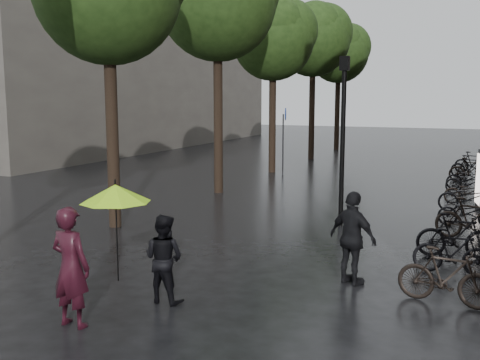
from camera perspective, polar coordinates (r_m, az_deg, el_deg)
The scene contains 9 objects.
bg_building at distance 42.88m, azimuth -15.77°, elevation 12.90°, with size 16.00×30.00×14.00m, color #47423D.
street_trees at distance 23.09m, azimuth 0.77°, elevation 15.62°, with size 4.33×34.03×8.91m.
person_burgundy at distance 8.93m, azimuth -16.82°, elevation -8.44°, with size 0.68×0.45×1.86m, color black.
person_black at distance 9.68m, azimuth -7.76°, elevation -7.89°, with size 0.74×0.57×1.52m, color black.
lime_umbrella at distance 8.98m, azimuth -12.54°, elevation -1.34°, with size 1.11×1.11×1.64m.
pedestrian_walking at distance 10.65m, azimuth 11.38°, elevation -5.81°, with size 1.03×0.43×1.75m, color black.
parked_bicycles at distance 19.02m, azimuth 22.15°, elevation -1.23°, with size 2.06×18.41×1.04m.
lamp_post at distance 15.16m, azimuth 10.43°, elevation 5.57°, with size 0.23×0.23×4.51m.
cycle_sign at distance 24.92m, azimuth 4.51°, elevation 5.00°, with size 0.16×0.54×2.97m.
Camera 1 is at (4.91, -5.21, 3.48)m, focal length 42.00 mm.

